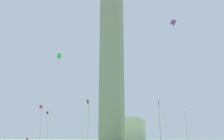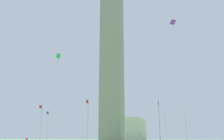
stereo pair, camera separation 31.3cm
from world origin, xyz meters
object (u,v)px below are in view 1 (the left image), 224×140
(flagpole_n, at_px, (88,120))
(kite_green_box, at_px, (59,56))
(flagpole_w, at_px, (47,126))
(obelisk_monument, at_px, (112,49))
(flagpole_s, at_px, (126,128))
(flagpole_e, at_px, (186,124))
(distant_building, at_px, (127,130))
(flagpole_nw, at_px, (41,123))
(flagpole_sw, at_px, (83,127))
(flagpole_se, at_px, (165,126))
(flagpole_ne, at_px, (160,121))
(kite_purple_diamond, at_px, (173,22))

(flagpole_n, relative_size, kite_green_box, 5.41)
(flagpole_w, relative_size, kite_green_box, 5.41)
(obelisk_monument, bearing_deg, flagpole_s, 180.00)
(flagpole_e, bearing_deg, distant_building, -153.96)
(flagpole_nw, height_order, kite_green_box, kite_green_box)
(distant_building, bearing_deg, obelisk_monument, 6.30)
(flagpole_sw, bearing_deg, flagpole_se, 90.00)
(flagpole_n, bearing_deg, flagpole_w, -135.00)
(flagpole_e, height_order, flagpole_nw, same)
(obelisk_monument, xyz_separation_m, flagpole_ne, (12.44, 12.38, -19.79))
(flagpole_ne, relative_size, flagpole_nw, 1.00)
(flagpole_n, height_order, flagpole_s, same)
(flagpole_s, xyz_separation_m, kite_purple_diamond, (30.27, 16.09, 19.57))
(flagpole_nw, distance_m, kite_green_box, 21.45)
(flagpole_w, xyz_separation_m, flagpole_nw, (12.38, 5.13, 0.00))
(obelisk_monument, xyz_separation_m, flagpole_n, (17.56, 0.00, -19.79))
(flagpole_ne, xyz_separation_m, flagpole_sw, (-24.76, -24.76, 0.00))
(flagpole_ne, bearing_deg, obelisk_monument, -135.13)
(flagpole_n, distance_m, kite_green_box, 13.95)
(flagpole_e, height_order, flagpole_w, same)
(flagpole_ne, xyz_separation_m, distant_building, (-58.66, -17.48, 0.05))
(flagpole_ne, bearing_deg, kite_purple_diamond, 84.00)
(flagpole_ne, distance_m, kite_purple_diamond, 19.92)
(obelisk_monument, relative_size, flagpole_ne, 5.86)
(flagpole_n, xyz_separation_m, flagpole_se, (-29.88, 12.38, 0.00))
(flagpole_w, bearing_deg, flagpole_n, 45.00)
(flagpole_w, xyz_separation_m, kite_purple_diamond, (12.77, 33.60, 19.57))
(flagpole_n, distance_m, flagpole_se, 32.34)
(flagpole_n, relative_size, flagpole_w, 1.00)
(flagpole_nw, xyz_separation_m, kite_green_box, (15.92, 11.37, 8.78))
(flagpole_e, distance_m, kite_green_box, 34.93)
(flagpole_sw, bearing_deg, flagpole_s, 112.50)
(flagpole_e, distance_m, flagpole_nw, 32.34)
(flagpole_n, bearing_deg, distant_building, -175.42)
(flagpole_w, height_order, kite_purple_diamond, kite_purple_diamond)
(kite_purple_diamond, bearing_deg, kite_green_box, -47.75)
(flagpole_se, distance_m, flagpole_nw, 35.01)
(flagpole_n, bearing_deg, flagpole_sw, -157.50)
(kite_purple_diamond, height_order, distant_building, kite_purple_diamond)
(flagpole_nw, bearing_deg, flagpole_s, 157.50)
(obelisk_monument, distance_m, kite_green_box, 30.43)
(flagpole_se, bearing_deg, flagpole_n, -22.50)
(kite_green_box, height_order, kite_purple_diamond, kite_purple_diamond)
(flagpole_e, relative_size, flagpole_sw, 1.00)
(kite_purple_diamond, bearing_deg, flagpole_e, 173.69)
(obelisk_monument, distance_m, flagpole_e, 26.42)
(flagpole_s, relative_size, kite_purple_diamond, 4.45)
(flagpole_s, xyz_separation_m, flagpole_nw, (29.88, -12.38, 0.00))
(flagpole_n, distance_m, kite_purple_diamond, 25.78)
(flagpole_n, relative_size, flagpole_ne, 1.00)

